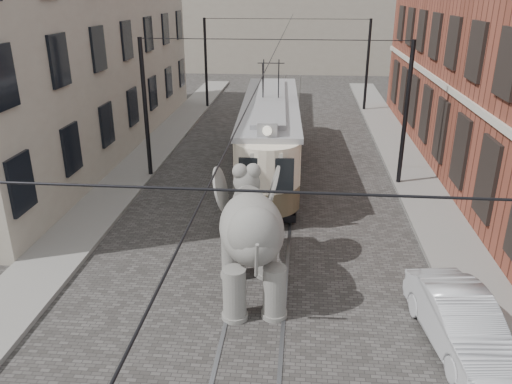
# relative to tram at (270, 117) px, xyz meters

# --- Properties ---
(ground) EXTENTS (120.00, 120.00, 0.00)m
(ground) POSITION_rel_tram_xyz_m (0.40, -7.66, -2.43)
(ground) COLOR #43403E
(tram_rails) EXTENTS (1.54, 80.00, 0.02)m
(tram_rails) POSITION_rel_tram_xyz_m (0.40, -7.66, -2.42)
(tram_rails) COLOR slate
(tram_rails) RESTS_ON ground
(sidewalk_right) EXTENTS (2.00, 60.00, 0.15)m
(sidewalk_right) POSITION_rel_tram_xyz_m (6.40, -7.66, -2.35)
(sidewalk_right) COLOR slate
(sidewalk_right) RESTS_ON ground
(sidewalk_left) EXTENTS (2.00, 60.00, 0.15)m
(sidewalk_left) POSITION_rel_tram_xyz_m (-6.10, -7.66, -2.35)
(sidewalk_left) COLOR slate
(sidewalk_left) RESTS_ON ground
(stucco_building) EXTENTS (7.00, 24.00, 10.00)m
(stucco_building) POSITION_rel_tram_xyz_m (-10.60, 2.34, 2.57)
(stucco_building) COLOR gray
(stucco_building) RESTS_ON ground
(catenary) EXTENTS (11.00, 30.20, 6.00)m
(catenary) POSITION_rel_tram_xyz_m (0.20, -2.66, 0.57)
(catenary) COLOR black
(catenary) RESTS_ON ground
(tram) EXTENTS (3.08, 12.35, 4.86)m
(tram) POSITION_rel_tram_xyz_m (0.00, 0.00, 0.00)
(tram) COLOR beige
(tram) RESTS_ON ground
(elephant) EXTENTS (3.68, 5.57, 3.16)m
(elephant) POSITION_rel_tram_xyz_m (0.20, -10.55, -0.85)
(elephant) COLOR #63615C
(elephant) RESTS_ON ground
(parked_car) EXTENTS (1.99, 4.18, 1.32)m
(parked_car) POSITION_rel_tram_xyz_m (5.24, -12.22, -1.77)
(parked_car) COLOR #ABADB0
(parked_car) RESTS_ON ground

